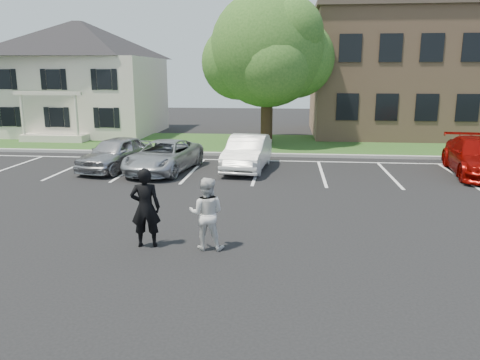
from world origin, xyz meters
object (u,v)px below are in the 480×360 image
Objects in this scene: office_building at (479,73)px; tree at (269,52)px; man_black_suit at (145,208)px; car_white_sedan at (247,153)px; car_silver_minivan at (164,156)px; car_red_compact at (478,157)px; man_white_shirt at (207,214)px; house at (82,78)px; car_silver_west at (116,153)px.

tree is (-13.90, -5.81, 1.19)m from office_building.
man_black_suit is 0.44× the size of car_white_sedan.
car_silver_minivan is 13.30m from car_red_compact.
car_silver_minivan is (-3.43, 8.85, -0.22)m from man_white_shirt.
house reaches higher than car_silver_minivan.
car_white_sedan is at bearing -89.80° from man_white_shirt.
man_black_suit is 14.83m from car_red_compact.
office_building is 20.04m from car_white_sedan.
tree reaches higher than car_white_sedan.
car_silver_west is (6.76, -12.08, -3.10)m from house.
man_black_suit reaches higher than man_white_shirt.
car_white_sedan is at bearing -108.52° from man_black_suit.
car_silver_minivan is at bearing -116.01° from tree.
tree is at bearing -106.12° from man_black_suit.
car_silver_west is (-20.24, -14.10, -3.43)m from office_building.
office_building is at bearing -121.27° from man_white_shirt.
car_silver_west is at bearing -60.75° from house.
car_red_compact is (15.49, 0.51, 0.04)m from car_silver_west.
tree is 8.94m from car_white_sedan.
house is at bearing 135.01° from car_silver_minivan.
house is 2.26× the size of car_white_sedan.
man_white_shirt is 10.64m from car_silver_west.
car_red_compact is at bearing -27.46° from house.
office_building is 4.91× the size of car_white_sedan.
house is 14.18m from car_silver_west.
car_white_sedan is (12.54, -11.43, -3.08)m from house.
house is 2.41× the size of car_silver_west.
car_white_sedan is 9.71m from car_red_compact.
tree is at bearing 65.99° from car_silver_west.
car_silver_minivan is at bearing 8.97° from car_silver_west.
man_black_suit is 9.80m from car_white_sedan.
man_black_suit is (10.90, -21.09, -2.84)m from house.
car_silver_minivan is 0.90× the size of car_red_compact.
house is at bearing 132.66° from car_silver_west.
car_silver_minivan is at bearing -53.76° from house.
tree reaches higher than car_silver_minivan.
car_red_compact reaches higher than car_silver_minivan.
tree is (13.10, -3.79, 1.52)m from house.
tree is 4.44× the size of man_black_suit.
office_building is at bearing 4.28° from house.
office_building is at bearing -133.71° from man_black_suit.
office_building is at bearing 77.16° from car_red_compact.
office_building is 14.78m from car_red_compact.
car_red_compact is (9.71, -0.13, 0.02)m from car_white_sedan.
car_silver_west is at bearing -175.67° from car_silver_minivan.
tree is at bearing -91.31° from man_white_shirt.
man_white_shirt is at bearing -92.31° from tree.
man_white_shirt is at bearing -60.03° from car_silver_minivan.
office_building is (27.00, 2.02, 0.33)m from house.
car_red_compact is at bearing -134.95° from man_white_shirt.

